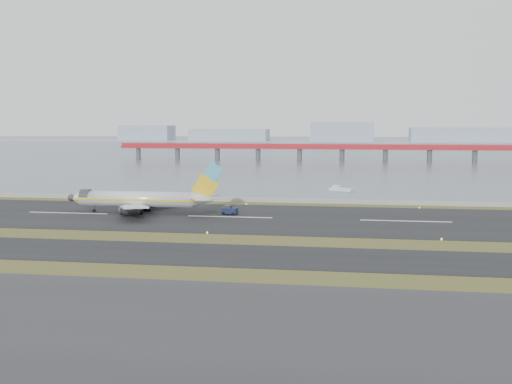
% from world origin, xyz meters
% --- Properties ---
extents(ground, '(1000.00, 1000.00, 0.00)m').
position_xyz_m(ground, '(0.00, 0.00, 0.00)').
color(ground, '#344418').
rests_on(ground, ground).
extents(apron_strip, '(1000.00, 50.00, 0.10)m').
position_xyz_m(apron_strip, '(0.00, -55.00, 0.05)').
color(apron_strip, '#2A292C').
rests_on(apron_strip, ground).
extents(taxiway_strip, '(1000.00, 18.00, 0.10)m').
position_xyz_m(taxiway_strip, '(0.00, -12.00, 0.05)').
color(taxiway_strip, black).
rests_on(taxiway_strip, ground).
extents(runway_strip, '(1000.00, 45.00, 0.10)m').
position_xyz_m(runway_strip, '(0.00, 30.00, 0.05)').
color(runway_strip, black).
rests_on(runway_strip, ground).
extents(seawall, '(1000.00, 2.50, 1.00)m').
position_xyz_m(seawall, '(0.00, 60.00, 0.50)').
color(seawall, gray).
rests_on(seawall, ground).
extents(bay_water, '(1400.00, 800.00, 1.30)m').
position_xyz_m(bay_water, '(0.00, 460.00, 0.00)').
color(bay_water, '#445362').
rests_on(bay_water, ground).
extents(red_pier, '(260.00, 5.00, 10.20)m').
position_xyz_m(red_pier, '(20.00, 250.00, 7.28)').
color(red_pier, '#A71C25').
rests_on(red_pier, ground).
extents(far_shoreline, '(1400.00, 80.00, 60.50)m').
position_xyz_m(far_shoreline, '(13.62, 620.00, 6.07)').
color(far_shoreline, '#9AA6B6').
rests_on(far_shoreline, ground).
extents(airliner, '(38.52, 32.89, 12.80)m').
position_xyz_m(airliner, '(-21.93, 32.55, 3.46)').
color(airliner, silver).
rests_on(airliner, ground).
extents(pushback_tug, '(3.92, 2.72, 2.31)m').
position_xyz_m(pushback_tug, '(-0.83, 33.77, 1.12)').
color(pushback_tug, '#141B38').
rests_on(pushback_tug, ground).
extents(workboat_near, '(7.89, 5.13, 1.84)m').
position_xyz_m(workboat_near, '(23.70, 91.90, 0.58)').
color(workboat_near, silver).
rests_on(workboat_near, ground).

